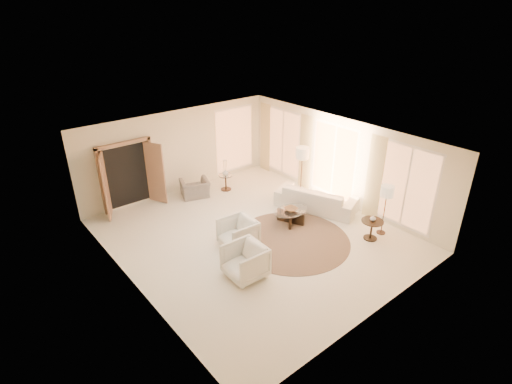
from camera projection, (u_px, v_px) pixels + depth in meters
room at (254, 191)px, 10.64m from camera, size 7.04×8.04×2.83m
windows_right at (336, 162)px, 12.70m from camera, size 0.10×6.40×2.40m
window_back_corner at (235, 139)px, 14.72m from camera, size 1.70×0.10×2.40m
curtains_right at (314, 156)px, 13.32m from camera, size 0.06×5.20×2.60m
french_doors at (129, 176)px, 12.35m from camera, size 1.95×0.66×2.16m
area_rug at (291, 240)px, 11.03m from camera, size 3.84×3.84×0.01m
sofa at (316, 198)px, 12.56m from camera, size 1.85×2.71×0.74m
armchair_left at (238, 232)px, 10.58m from camera, size 0.87×0.92×0.89m
armchair_right at (245, 260)px, 9.42m from camera, size 0.86×0.92×0.91m
accent_chair at (195, 186)px, 13.32m from camera, size 1.05×0.85×0.79m
coffee_table at (291, 215)px, 11.79m from camera, size 1.32×1.32×0.42m
end_table at (372, 226)px, 10.95m from camera, size 0.60×0.60×0.57m
side_table at (226, 181)px, 13.84m from camera, size 0.48×0.48×0.56m
floor_lamp_near at (302, 155)px, 12.82m from camera, size 0.42×0.42×1.75m
floor_lamp_far at (387, 193)px, 10.85m from camera, size 0.36×0.36×1.47m
bowl at (291, 209)px, 11.70m from camera, size 0.37×0.37×0.09m
end_vase at (373, 218)px, 10.84m from camera, size 0.19×0.19×0.17m
side_vase at (225, 172)px, 13.69m from camera, size 0.25×0.25×0.22m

